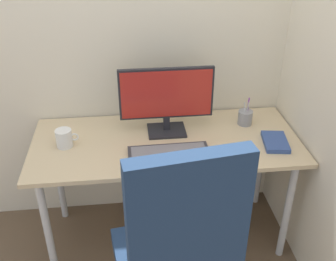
{
  "coord_description": "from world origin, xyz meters",
  "views": [
    {
      "loc": [
        -0.2,
        -1.9,
        1.9
      ],
      "look_at": [
        0.0,
        -0.06,
        0.81
      ],
      "focal_mm": 43.02,
      "sensor_mm": 36.0,
      "label": 1
    }
  ],
  "objects_px": {
    "keyboard": "(169,152)",
    "pen_holder": "(245,117)",
    "office_chair": "(179,253)",
    "notebook": "(275,142)",
    "monitor": "(166,97)",
    "coffee_mug": "(64,139)",
    "mouse": "(235,151)"
  },
  "relations": [
    {
      "from": "office_chair",
      "to": "monitor",
      "type": "xyz_separation_m",
      "value": [
        0.04,
        0.84,
        0.31
      ]
    },
    {
      "from": "monitor",
      "to": "coffee_mug",
      "type": "relative_size",
      "value": 4.27
    },
    {
      "from": "office_chair",
      "to": "notebook",
      "type": "height_order",
      "value": "office_chair"
    },
    {
      "from": "notebook",
      "to": "keyboard",
      "type": "bearing_deg",
      "value": -168.23
    },
    {
      "from": "office_chair",
      "to": "keyboard",
      "type": "height_order",
      "value": "office_chair"
    },
    {
      "from": "keyboard",
      "to": "pen_holder",
      "type": "relative_size",
      "value": 2.52
    },
    {
      "from": "mouse",
      "to": "office_chair",
      "type": "bearing_deg",
      "value": -132.98
    },
    {
      "from": "monitor",
      "to": "keyboard",
      "type": "bearing_deg",
      "value": -93.15
    },
    {
      "from": "monitor",
      "to": "notebook",
      "type": "relative_size",
      "value": 2.63
    },
    {
      "from": "office_chair",
      "to": "monitor",
      "type": "bearing_deg",
      "value": 87.12
    },
    {
      "from": "office_chair",
      "to": "coffee_mug",
      "type": "relative_size",
      "value": 9.6
    },
    {
      "from": "office_chair",
      "to": "coffee_mug",
      "type": "height_order",
      "value": "office_chair"
    },
    {
      "from": "mouse",
      "to": "coffee_mug",
      "type": "relative_size",
      "value": 0.75
    },
    {
      "from": "keyboard",
      "to": "notebook",
      "type": "height_order",
      "value": "notebook"
    },
    {
      "from": "keyboard",
      "to": "coffee_mug",
      "type": "distance_m",
      "value": 0.57
    },
    {
      "from": "mouse",
      "to": "pen_holder",
      "type": "height_order",
      "value": "pen_holder"
    },
    {
      "from": "monitor",
      "to": "notebook",
      "type": "distance_m",
      "value": 0.65
    },
    {
      "from": "mouse",
      "to": "monitor",
      "type": "bearing_deg",
      "value": 130.28
    },
    {
      "from": "keyboard",
      "to": "notebook",
      "type": "bearing_deg",
      "value": 3.23
    },
    {
      "from": "office_chair",
      "to": "notebook",
      "type": "distance_m",
      "value": 0.89
    },
    {
      "from": "monitor",
      "to": "coffee_mug",
      "type": "distance_m",
      "value": 0.6
    },
    {
      "from": "office_chair",
      "to": "notebook",
      "type": "bearing_deg",
      "value": 45.35
    },
    {
      "from": "mouse",
      "to": "notebook",
      "type": "distance_m",
      "value": 0.26
    },
    {
      "from": "office_chair",
      "to": "notebook",
      "type": "xyz_separation_m",
      "value": [
        0.62,
        0.63,
        0.11
      ]
    },
    {
      "from": "monitor",
      "to": "notebook",
      "type": "bearing_deg",
      "value": -20.01
    },
    {
      "from": "monitor",
      "to": "coffee_mug",
      "type": "bearing_deg",
      "value": -169.3
    },
    {
      "from": "coffee_mug",
      "to": "notebook",
      "type": "bearing_deg",
      "value": -5.18
    },
    {
      "from": "keyboard",
      "to": "coffee_mug",
      "type": "height_order",
      "value": "coffee_mug"
    },
    {
      "from": "monitor",
      "to": "mouse",
      "type": "xyz_separation_m",
      "value": [
        0.33,
        -0.29,
        -0.19
      ]
    },
    {
      "from": "keyboard",
      "to": "pen_holder",
      "type": "bearing_deg",
      "value": 29.14
    },
    {
      "from": "monitor",
      "to": "mouse",
      "type": "distance_m",
      "value": 0.48
    },
    {
      "from": "pen_holder",
      "to": "notebook",
      "type": "xyz_separation_m",
      "value": [
        0.11,
        -0.24,
        -0.03
      ]
    }
  ]
}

